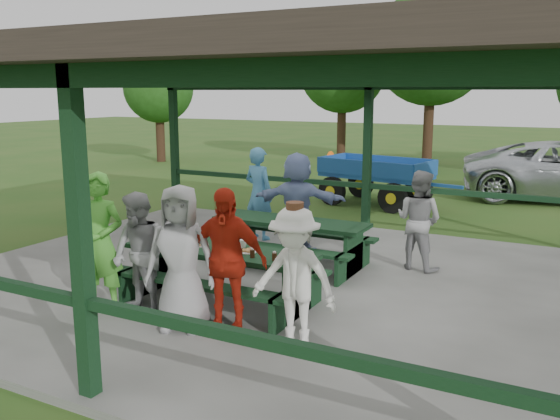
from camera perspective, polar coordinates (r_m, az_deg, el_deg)
The scene contains 18 objects.
ground at distance 8.93m, azimuth -0.07°, elevation -7.40°, with size 90.00×90.00×0.00m, color #2A551A.
concrete_slab at distance 8.92m, azimuth -0.07°, elevation -7.10°, with size 10.00×8.00×0.10m, color #61615D.
pavilion_structure at distance 8.46m, azimuth -0.07°, elevation 13.36°, with size 10.60×8.60×3.24m.
picnic_table_near at distance 7.89m, azimuth -5.74°, elevation -5.63°, with size 2.61×1.39×0.75m.
picnic_table_far at distance 9.55m, azimuth 1.02°, elevation -2.58°, with size 2.52×1.39×0.75m.
table_setting at distance 7.74m, azimuth -4.80°, elevation -3.59°, with size 2.46×0.45×0.10m.
contestant_green at distance 7.82m, azimuth -16.94°, elevation -3.03°, with size 0.65×0.43×1.79m, color green.
contestant_grey_left at distance 7.60m, azimuth -13.38°, elevation -4.18°, with size 0.76×0.59×1.56m, color #949497.
contestant_grey_mid at distance 7.02m, azimuth -9.52°, elevation -4.58°, with size 0.84×0.55×1.73m, color #99999B.
contestant_red at distance 6.87m, azimuth -5.33°, elevation -4.87°, with size 1.01×0.42×1.72m, color red.
contestant_white_fedora at distance 6.46m, azimuth 1.40°, elevation -6.53°, with size 1.03×0.62×1.62m.
spectator_lblue at distance 10.25m, azimuth 1.70°, elevation 0.71°, with size 1.63×0.52×1.76m, color #7C8FC0.
spectator_blue at distance 11.21m, azimuth -2.05°, elevation 1.61°, with size 0.64×0.42×1.75m, color teal.
spectator_grey at distance 9.55m, azimuth 13.21°, elevation -0.95°, with size 0.77×0.60×1.57m, color gray.
farm_trailer at distance 15.39m, azimuth 9.23°, elevation 2.87°, with size 3.74×2.03×1.29m.
tree_far_left at distance 24.72m, azimuth 6.05°, elevation 13.28°, with size 3.53×3.53×5.51m.
tree_left at distance 22.43m, azimuth 14.43°, elevation 14.94°, with size 4.16×4.16×6.51m.
tree_edge_left at distance 25.10m, azimuth -11.61°, elevation 11.41°, with size 2.84×2.84×4.44m.
Camera 1 is at (3.93, -7.49, 2.87)m, focal length 38.00 mm.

